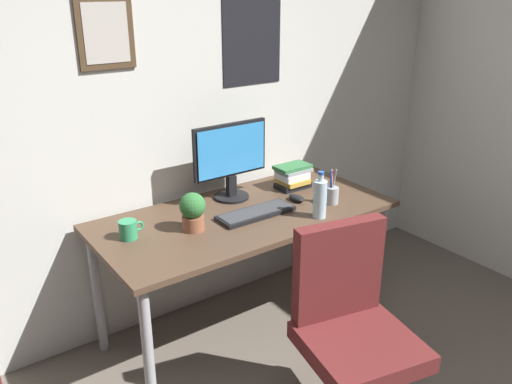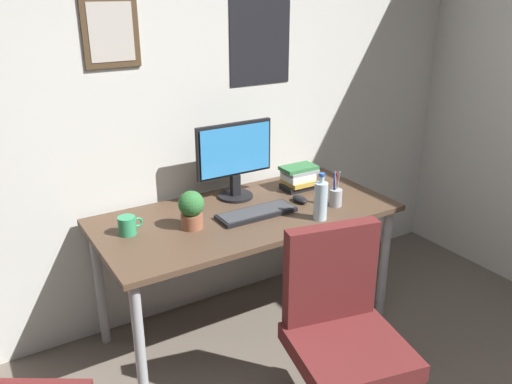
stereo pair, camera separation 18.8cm
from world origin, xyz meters
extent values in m
cube|color=silver|center=(0.00, 2.15, 1.30)|extent=(4.40, 0.08, 2.60)
cube|color=#4C3823|center=(-0.22, 2.11, 1.67)|extent=(0.28, 0.02, 0.34)
cube|color=beige|center=(-0.22, 2.09, 1.67)|extent=(0.22, 0.00, 0.28)
cube|color=black|center=(0.64, 2.11, 1.62)|extent=(0.40, 0.01, 0.56)
cube|color=#4C3828|center=(0.29, 1.69, 0.74)|extent=(1.60, 0.76, 0.03)
cylinder|color=#9EA0A5|center=(-0.45, 1.37, 0.36)|extent=(0.05, 0.05, 0.72)
cylinder|color=#9EA0A5|center=(1.03, 1.37, 0.36)|extent=(0.05, 0.05, 0.72)
cylinder|color=#9EA0A5|center=(-0.45, 2.01, 0.36)|extent=(0.05, 0.05, 0.72)
cylinder|color=#9EA0A5|center=(1.03, 2.01, 0.36)|extent=(0.05, 0.05, 0.72)
cube|color=#591E1E|center=(0.27, 0.80, 0.46)|extent=(0.55, 0.55, 0.08)
cube|color=#591E1E|center=(0.31, 0.99, 0.72)|extent=(0.43, 0.16, 0.45)
cylinder|color=black|center=(0.41, 1.04, 0.02)|extent=(0.05, 0.05, 0.04)
cylinder|color=black|center=(0.35, 1.91, 0.76)|extent=(0.20, 0.20, 0.01)
cube|color=black|center=(0.35, 1.91, 0.83)|extent=(0.05, 0.04, 0.12)
cube|color=black|center=(0.35, 1.92, 1.04)|extent=(0.46, 0.02, 0.30)
cube|color=#338CD8|center=(0.35, 1.90, 1.04)|extent=(0.43, 0.00, 0.27)
cube|color=black|center=(0.32, 1.63, 0.76)|extent=(0.43, 0.15, 0.02)
cube|color=#38383A|center=(0.32, 1.63, 0.78)|extent=(0.41, 0.13, 0.00)
ellipsoid|color=black|center=(0.62, 1.66, 0.77)|extent=(0.06, 0.11, 0.04)
cylinder|color=silver|center=(0.58, 1.42, 0.85)|extent=(0.07, 0.07, 0.20)
cylinder|color=silver|center=(0.58, 1.42, 0.97)|extent=(0.03, 0.03, 0.04)
cylinder|color=#2659B2|center=(0.58, 1.42, 1.00)|extent=(0.03, 0.03, 0.01)
cylinder|color=#2D8C59|center=(-0.34, 1.76, 0.80)|extent=(0.09, 0.09, 0.09)
torus|color=#2D8C59|center=(-0.28, 1.76, 0.80)|extent=(0.05, 0.01, 0.05)
cylinder|color=brown|center=(-0.04, 1.67, 0.79)|extent=(0.11, 0.11, 0.07)
sphere|color=#2D6B33|center=(-0.04, 1.67, 0.88)|extent=(0.13, 0.13, 0.13)
ellipsoid|color=#287A38|center=(-0.07, 1.69, 0.90)|extent=(0.07, 0.08, 0.02)
ellipsoid|color=#287A38|center=(0.00, 1.69, 0.89)|extent=(0.07, 0.08, 0.02)
ellipsoid|color=#287A38|center=(-0.06, 1.64, 0.88)|extent=(0.08, 0.07, 0.02)
cylinder|color=#9EA0A5|center=(0.76, 1.51, 0.80)|extent=(0.07, 0.07, 0.09)
cylinder|color=#263FBF|center=(0.75, 1.52, 0.88)|extent=(0.01, 0.01, 0.13)
cylinder|color=red|center=(0.77, 1.53, 0.88)|extent=(0.01, 0.01, 0.13)
cylinder|color=black|center=(0.76, 1.52, 0.88)|extent=(0.01, 0.01, 0.13)
cylinder|color=#9EA0A5|center=(0.77, 1.51, 0.88)|extent=(0.01, 0.03, 0.14)
cylinder|color=#9EA0A5|center=(0.75, 1.51, 0.88)|extent=(0.01, 0.02, 0.14)
cube|color=black|center=(0.74, 1.83, 0.77)|extent=(0.20, 0.13, 0.03)
cube|color=gold|center=(0.73, 1.83, 0.80)|extent=(0.16, 0.16, 0.03)
cube|color=silver|center=(0.73, 1.83, 0.83)|extent=(0.17, 0.14, 0.03)
cube|color=gray|center=(0.75, 1.84, 0.85)|extent=(0.19, 0.14, 0.02)
cube|color=#33723F|center=(0.75, 1.85, 0.88)|extent=(0.21, 0.13, 0.02)
camera|label=1|loc=(-1.16, -0.43, 1.89)|focal=36.88mm
camera|label=2|loc=(-1.00, -0.54, 1.89)|focal=36.88mm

